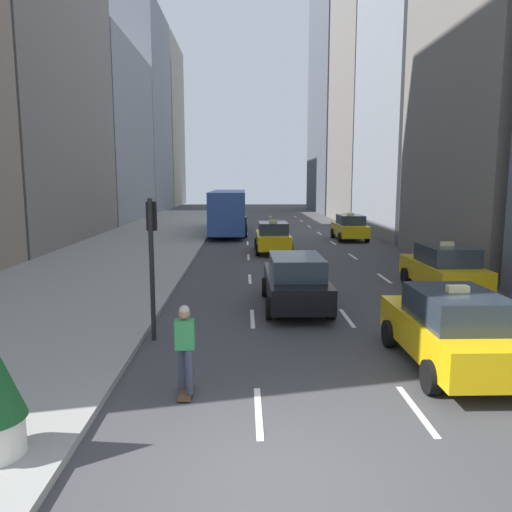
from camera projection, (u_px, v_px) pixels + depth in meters
ground_plane at (278, 479)px, 6.78m from camera, size 160.00×160.00×0.00m
sidewalk_left at (146, 240)px, 33.29m from camera, size 8.00×66.00×0.15m
lane_markings at (295, 249)px, 29.58m from camera, size 5.72×56.00×0.01m
building_row_left at (98, 91)px, 46.51m from camera, size 6.00×85.88×29.84m
building_row_right at (398, 22)px, 39.93m from camera, size 6.00×69.19×36.85m
taxi_lead at (451, 329)px, 10.69m from camera, size 2.02×4.40×1.87m
taxi_second at (444, 268)px, 18.06m from camera, size 2.02×4.40×1.87m
taxi_third at (273, 237)px, 28.10m from camera, size 2.02×4.40×1.87m
taxi_fourth at (350, 227)px, 34.01m from camera, size 2.02×4.40×1.87m
sedan_black_near at (296, 281)px, 15.89m from camera, size 2.02×4.91×1.70m
city_bus at (228, 210)px, 38.28m from camera, size 2.80×11.61×3.25m
skateboarder at (185, 346)px, 9.33m from camera, size 0.36×0.80×1.75m
traffic_light_pole at (152, 246)px, 12.47m from camera, size 0.24×0.42×3.60m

